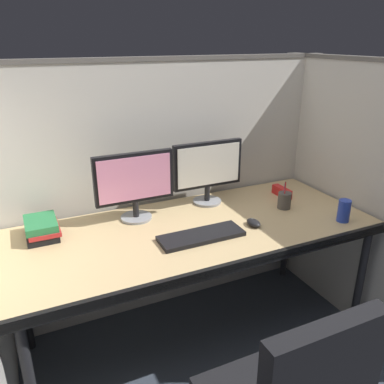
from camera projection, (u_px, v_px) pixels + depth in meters
ground_plane at (220, 375)px, 2.08m from camera, size 8.00×8.00×0.00m
cubicle_partition_rear at (165, 190)px, 2.42m from camera, size 2.21×0.06×1.57m
cubicle_partition_right at (353, 195)px, 2.35m from camera, size 0.06×1.41×1.57m
desk at (197, 236)px, 2.07m from camera, size 1.90×0.80×0.74m
monitor_left at (134, 182)px, 2.08m from camera, size 0.43×0.17×0.37m
monitor_right at (208, 168)px, 2.29m from camera, size 0.43×0.17×0.37m
keyboard_main at (201, 236)px, 1.95m from camera, size 0.43×0.15×0.02m
computer_mouse at (254, 223)px, 2.07m from camera, size 0.06×0.10×0.04m
book_stack at (42, 228)px, 1.95m from camera, size 0.16×0.22×0.09m
soda_can at (344, 211)px, 2.11m from camera, size 0.07×0.07×0.12m
pen_cup at (284, 200)px, 2.28m from camera, size 0.08×0.08×0.16m
red_stapler at (282, 192)px, 2.46m from camera, size 0.04×0.15×0.06m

